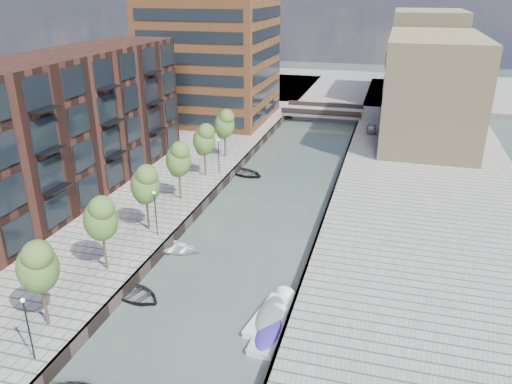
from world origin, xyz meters
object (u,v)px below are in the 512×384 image
at_px(bridge, 323,112).
at_px(tree_3, 145,183).
at_px(tree_1, 37,265).
at_px(motorboat_4, 273,313).
at_px(sloop_1, 135,297).
at_px(sloop_3, 175,251).
at_px(tree_4, 178,158).
at_px(motorboat_3, 271,330).
at_px(car, 372,128).
at_px(tree_6, 224,123).
at_px(tree_5, 204,139).
at_px(tree_2, 100,217).
at_px(sloop_4, 245,175).

xyz_separation_m(bridge, tree_3, (-8.50, -47.00, 3.92)).
bearing_deg(tree_1, motorboat_4, 23.92).
relative_size(sloop_1, sloop_3, 0.98).
relative_size(tree_4, motorboat_3, 1.24).
xyz_separation_m(sloop_1, motorboat_4, (10.20, 0.47, 0.22)).
relative_size(sloop_3, car, 1.33).
bearing_deg(sloop_3, sloop_1, -177.19).
xyz_separation_m(bridge, sloop_3, (-5.40, -48.51, -1.39)).
xyz_separation_m(tree_3, tree_6, (0.00, 21.00, 0.00)).
height_order(sloop_1, sloop_3, sloop_3).
bearing_deg(bridge, tree_5, -104.44).
bearing_deg(motorboat_4, sloop_3, 147.14).
distance_m(tree_5, car, 29.28).
distance_m(tree_5, motorboat_4, 26.29).
distance_m(tree_3, tree_5, 14.00).
xyz_separation_m(sloop_3, car, (14.00, 38.99, 1.59)).
distance_m(sloop_3, car, 41.45).
distance_m(tree_2, tree_4, 14.00).
height_order(tree_3, sloop_4, tree_3).
relative_size(tree_4, car, 1.71).
bearing_deg(tree_6, car, 43.94).
height_order(tree_1, motorboat_3, tree_1).
bearing_deg(tree_2, sloop_4, 81.94).
relative_size(sloop_3, motorboat_4, 0.83).
bearing_deg(sloop_3, sloop_4, 1.56).
bearing_deg(motorboat_4, sloop_1, -177.35).
bearing_deg(sloop_4, tree_1, -163.79).
distance_m(tree_6, motorboat_3, 34.10).
bearing_deg(tree_6, tree_4, -90.00).
distance_m(bridge, tree_5, 34.30).
bearing_deg(sloop_1, tree_3, 39.23).
relative_size(bridge, motorboat_4, 2.33).
height_order(tree_6, motorboat_3, tree_6).
relative_size(tree_5, sloop_1, 1.31).
xyz_separation_m(tree_1, tree_4, (0.00, 21.00, 0.00)).
bearing_deg(sloop_3, bridge, -3.54).
distance_m(tree_2, sloop_4, 25.70).
bearing_deg(tree_1, tree_2, 90.00).
bearing_deg(bridge, car, -47.93).
relative_size(sloop_1, motorboat_3, 0.95).
distance_m(tree_6, sloop_3, 23.34).
distance_m(sloop_4, motorboat_4, 27.78).
distance_m(tree_3, motorboat_3, 17.54).
height_order(tree_3, car, tree_3).
xyz_separation_m(tree_3, motorboat_3, (13.57, -9.86, -5.12)).
relative_size(bridge, tree_1, 2.18).
bearing_deg(sloop_1, tree_2, 82.44).
xyz_separation_m(tree_5, motorboat_4, (13.30, -22.10, -5.09)).
bearing_deg(tree_4, tree_6, 90.00).
bearing_deg(tree_6, tree_2, -90.00).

